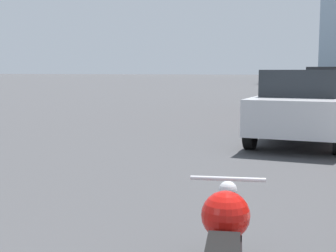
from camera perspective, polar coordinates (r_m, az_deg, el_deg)
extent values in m
cylinder|color=black|center=(4.15, 7.23, -12.41)|extent=(0.22, 0.57, 0.56)
sphere|color=red|center=(3.48, 7.03, -10.75)|extent=(0.36, 0.36, 0.36)
sphere|color=silver|center=(4.08, 7.31, -7.74)|extent=(0.16, 0.16, 0.16)
cylinder|color=silver|center=(3.93, 7.30, -6.41)|extent=(0.61, 0.17, 0.04)
cube|color=#BCBCC1|center=(10.93, 15.90, 1.61)|extent=(1.90, 3.84, 0.74)
cube|color=#23282D|center=(10.89, 16.01, 5.07)|extent=(1.60, 1.86, 0.58)
cylinder|color=black|center=(12.25, 12.42, 0.50)|extent=(0.21, 0.68, 0.68)
cylinder|color=black|center=(9.95, 10.01, -0.86)|extent=(0.21, 0.68, 0.68)
cube|color=black|center=(22.36, 18.54, 4.02)|extent=(1.85, 4.48, 0.72)
cube|color=#23282D|center=(22.34, 18.61, 5.90)|extent=(1.50, 2.18, 0.74)
cylinder|color=black|center=(23.82, 16.97, 3.36)|extent=(0.23, 0.71, 0.70)
cylinder|color=black|center=(21.12, 16.00, 2.99)|extent=(0.23, 0.71, 0.70)
cylinder|color=black|center=(34.62, 18.44, 4.22)|extent=(0.22, 0.65, 0.64)
cylinder|color=black|center=(31.79, 18.29, 4.03)|extent=(0.22, 0.65, 0.64)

